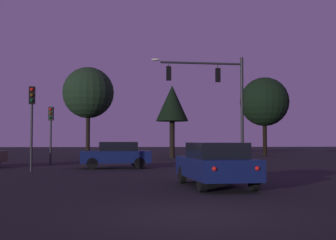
{
  "coord_description": "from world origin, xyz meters",
  "views": [
    {
      "loc": [
        -1.41,
        -9.69,
        1.58
      ],
      "look_at": [
        1.21,
        19.33,
        2.92
      ],
      "focal_mm": 48.56,
      "sensor_mm": 36.0,
      "label": 1
    }
  ],
  "objects_px": {
    "traffic_signal_mast_arm": "(217,90)",
    "tree_behind_sign": "(88,93)",
    "traffic_light_corner_left": "(32,111)",
    "traffic_light_corner_right": "(51,123)",
    "tree_center_horizon": "(172,104)",
    "car_crossing_left": "(116,154)",
    "car_nearside_lane": "(215,164)",
    "tree_left_far": "(264,102)"
  },
  "relations": [
    {
      "from": "tree_center_horizon",
      "to": "car_crossing_left",
      "type": "bearing_deg",
      "value": -106.64
    },
    {
      "from": "car_nearside_lane",
      "to": "tree_left_far",
      "type": "xyz_separation_m",
      "value": [
        11.71,
        32.19,
        4.98
      ]
    },
    {
      "from": "traffic_signal_mast_arm",
      "to": "traffic_light_corner_left",
      "type": "relative_size",
      "value": 1.61
    },
    {
      "from": "traffic_signal_mast_arm",
      "to": "car_crossing_left",
      "type": "xyz_separation_m",
      "value": [
        -6.46,
        -2.57,
        -4.11
      ]
    },
    {
      "from": "tree_behind_sign",
      "to": "car_crossing_left",
      "type": "bearing_deg",
      "value": -79.58
    },
    {
      "from": "traffic_signal_mast_arm",
      "to": "tree_left_far",
      "type": "bearing_deg",
      "value": 64.46
    },
    {
      "from": "car_nearside_lane",
      "to": "tree_behind_sign",
      "type": "bearing_deg",
      "value": 103.74
    },
    {
      "from": "traffic_light_corner_right",
      "to": "tree_behind_sign",
      "type": "distance_m",
      "value": 12.67
    },
    {
      "from": "traffic_light_corner_right",
      "to": "traffic_signal_mast_arm",
      "type": "bearing_deg",
      "value": -8.24
    },
    {
      "from": "car_nearside_lane",
      "to": "tree_left_far",
      "type": "height_order",
      "value": "tree_left_far"
    },
    {
      "from": "car_nearside_lane",
      "to": "tree_left_far",
      "type": "distance_m",
      "value": 34.61
    },
    {
      "from": "traffic_light_corner_right",
      "to": "tree_center_horizon",
      "type": "xyz_separation_m",
      "value": [
        9.27,
        12.19,
        2.33
      ]
    },
    {
      "from": "traffic_signal_mast_arm",
      "to": "car_crossing_left",
      "type": "relative_size",
      "value": 1.69
    },
    {
      "from": "traffic_signal_mast_arm",
      "to": "traffic_light_corner_left",
      "type": "xyz_separation_m",
      "value": [
        -10.71,
        -5.15,
        -1.81
      ]
    },
    {
      "from": "traffic_signal_mast_arm",
      "to": "tree_behind_sign",
      "type": "xyz_separation_m",
      "value": [
        -9.46,
        13.72,
        1.15
      ]
    },
    {
      "from": "traffic_light_corner_left",
      "to": "tree_behind_sign",
      "type": "bearing_deg",
      "value": 86.2
    },
    {
      "from": "traffic_light_corner_right",
      "to": "car_nearside_lane",
      "type": "bearing_deg",
      "value": -61.93
    },
    {
      "from": "car_crossing_left",
      "to": "tree_left_far",
      "type": "height_order",
      "value": "tree_left_far"
    },
    {
      "from": "tree_behind_sign",
      "to": "traffic_light_corner_left",
      "type": "bearing_deg",
      "value": -93.8
    },
    {
      "from": "traffic_signal_mast_arm",
      "to": "tree_center_horizon",
      "type": "height_order",
      "value": "traffic_signal_mast_arm"
    },
    {
      "from": "tree_left_far",
      "to": "car_crossing_left",
      "type": "bearing_deg",
      "value": -125.93
    },
    {
      "from": "traffic_light_corner_right",
      "to": "tree_behind_sign",
      "type": "bearing_deg",
      "value": 83.45
    },
    {
      "from": "traffic_signal_mast_arm",
      "to": "tree_behind_sign",
      "type": "distance_m",
      "value": 16.7
    },
    {
      "from": "car_crossing_left",
      "to": "tree_left_far",
      "type": "bearing_deg",
      "value": 54.07
    },
    {
      "from": "car_nearside_lane",
      "to": "tree_behind_sign",
      "type": "relative_size",
      "value": 0.55
    },
    {
      "from": "car_crossing_left",
      "to": "traffic_signal_mast_arm",
      "type": "bearing_deg",
      "value": 21.65
    },
    {
      "from": "traffic_signal_mast_arm",
      "to": "tree_center_horizon",
      "type": "distance_m",
      "value": 13.86
    },
    {
      "from": "traffic_light_corner_left",
      "to": "car_nearside_lane",
      "type": "height_order",
      "value": "traffic_light_corner_left"
    },
    {
      "from": "traffic_light_corner_left",
      "to": "tree_behind_sign",
      "type": "height_order",
      "value": "tree_behind_sign"
    },
    {
      "from": "traffic_light_corner_right",
      "to": "tree_center_horizon",
      "type": "height_order",
      "value": "tree_center_horizon"
    },
    {
      "from": "tree_behind_sign",
      "to": "tree_left_far",
      "type": "distance_m",
      "value": 19.02
    },
    {
      "from": "tree_left_far",
      "to": "tree_center_horizon",
      "type": "bearing_deg",
      "value": -155.04
    },
    {
      "from": "traffic_light_corner_left",
      "to": "car_nearside_lane",
      "type": "bearing_deg",
      "value": -46.65
    },
    {
      "from": "tree_behind_sign",
      "to": "tree_left_far",
      "type": "bearing_deg",
      "value": 15.03
    },
    {
      "from": "car_nearside_lane",
      "to": "traffic_light_corner_left",
      "type": "bearing_deg",
      "value": 133.35
    },
    {
      "from": "car_nearside_lane",
      "to": "tree_behind_sign",
      "type": "xyz_separation_m",
      "value": [
        -6.66,
        27.26,
        5.26
      ]
    },
    {
      "from": "car_nearside_lane",
      "to": "tree_center_horizon",
      "type": "relative_size",
      "value": 0.68
    },
    {
      "from": "traffic_light_corner_left",
      "to": "tree_center_horizon",
      "type": "xyz_separation_m",
      "value": [
        9.13,
        18.92,
        1.97
      ]
    },
    {
      "from": "tree_left_far",
      "to": "tree_center_horizon",
      "type": "xyz_separation_m",
      "value": [
        -10.49,
        -4.88,
        -0.71
      ]
    },
    {
      "from": "traffic_light_corner_right",
      "to": "car_crossing_left",
      "type": "bearing_deg",
      "value": -43.29
    },
    {
      "from": "car_nearside_lane",
      "to": "car_crossing_left",
      "type": "xyz_separation_m",
      "value": [
        -3.67,
        10.97,
        -0.0
      ]
    },
    {
      "from": "car_nearside_lane",
      "to": "car_crossing_left",
      "type": "relative_size",
      "value": 1.12
    }
  ]
}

